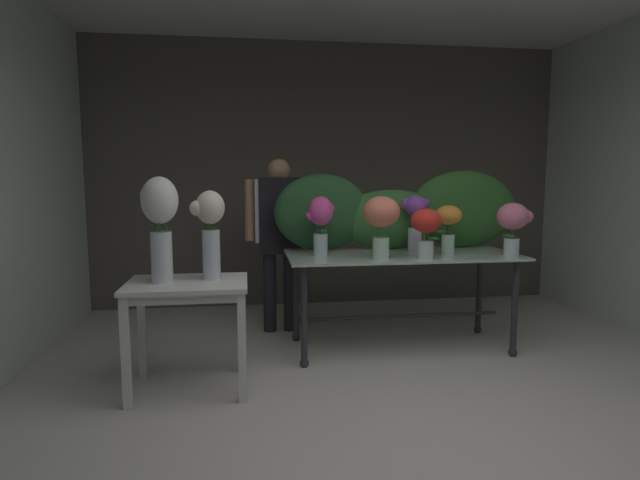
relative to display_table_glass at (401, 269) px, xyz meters
The scene contains 15 objects.
ground_plane 0.75m from the display_table_glass, behind, with size 7.78×7.78×0.00m, color beige.
wall_back 1.91m from the display_table_glass, 100.84° to the left, with size 5.30×0.12×2.88m, color #5B564C.
wall_left 3.08m from the display_table_glass, behind, with size 0.12×3.66×2.88m, color silver.
display_table_glass is the anchor object (origin of this frame).
side_table_white 1.76m from the display_table_glass, 159.51° to the right, with size 0.79×0.59×0.74m.
florist 1.20m from the display_table_glass, 146.12° to the left, with size 0.62×0.24×1.60m.
foliage_backdrop 0.54m from the display_table_glass, 74.20° to the left, with size 2.16×0.29×0.68m.
vase_coral_roses 0.56m from the display_table_glass, 134.14° to the right, with size 0.28×0.28×0.48m.
vase_rosy_anemones 0.96m from the display_table_glass, 16.54° to the right, with size 0.28×0.24×0.42m.
vase_fuchsia_ranunculus 0.79m from the display_table_glass, behind, with size 0.23×0.20×0.47m.
vase_scarlet_stock 0.48m from the display_table_glass, 71.88° to the right, with size 0.23×0.23×0.39m.
vase_sunset_hydrangea 0.53m from the display_table_glass, 13.47° to the right, with size 0.23×0.21×0.40m.
vase_violet_carnations 0.44m from the display_table_glass, 26.07° to the left, with size 0.23×0.18×0.47m.
vase_white_roses_tall 1.97m from the display_table_glass, 161.19° to the right, with size 0.24×0.24×0.69m.
vase_cream_lisianthus_tall 1.65m from the display_table_glass, 159.53° to the right, with size 0.23×0.19×0.60m.
Camera 1 is at (-0.93, -2.26, 1.43)m, focal length 29.16 mm.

